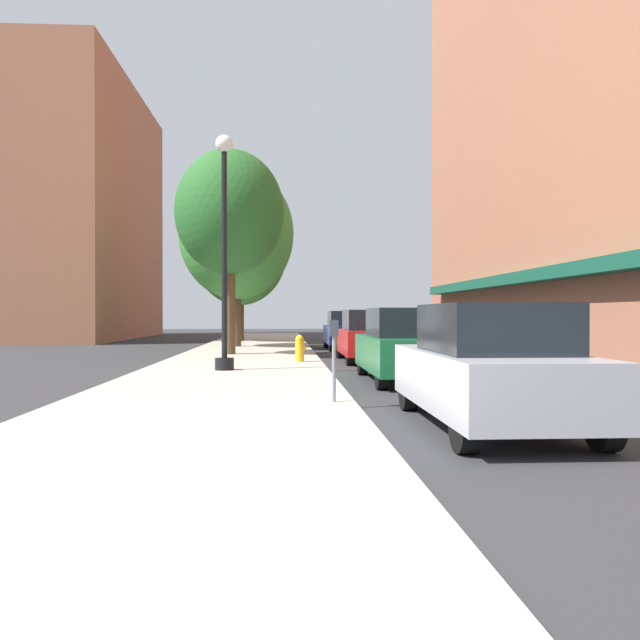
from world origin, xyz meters
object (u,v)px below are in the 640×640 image
at_px(car_green, 406,346).
at_px(tree_far, 240,251).
at_px(tree_mid, 236,234).
at_px(car_silver, 490,368).
at_px(car_blue, 347,331).
at_px(fire_hydrant, 300,348).
at_px(car_red, 369,336).
at_px(parking_meter_near, 334,350).
at_px(lamppost, 224,247).
at_px(tree_near, 230,213).

bearing_deg(car_green, tree_far, 101.97).
relative_size(tree_mid, car_silver, 1.81).
relative_size(tree_far, car_blue, 1.75).
xyz_separation_m(fire_hydrant, car_red, (2.27, 1.50, 0.29)).
relative_size(parking_meter_near, car_green, 0.30).
relative_size(lamppost, car_green, 1.37).
bearing_deg(lamppost, car_green, -24.55).
bearing_deg(car_blue, parking_meter_near, -97.46).
distance_m(lamppost, car_green, 5.23).
bearing_deg(tree_mid, fire_hydrant, -74.92).
bearing_deg(car_red, parking_meter_near, -99.84).
bearing_deg(tree_near, car_silver, -72.23).
bearing_deg(parking_meter_near, tree_near, 102.00).
bearing_deg(car_blue, tree_near, -134.14).
height_order(fire_hydrant, car_red, car_red).
xyz_separation_m(parking_meter_near, car_green, (1.95, 4.14, -0.14)).
bearing_deg(tree_near, fire_hydrant, -58.19).
relative_size(lamppost, tree_near, 0.82).
bearing_deg(tree_far, lamppost, -87.52).
bearing_deg(lamppost, tree_mid, 92.63).
relative_size(lamppost, car_red, 1.37).
distance_m(car_red, car_blue, 7.28).
bearing_deg(parking_meter_near, tree_mid, 98.88).
height_order(lamppost, car_green, lamppost).
relative_size(lamppost, tree_mid, 0.76).
bearing_deg(tree_mid, car_red, -58.61).
relative_size(lamppost, car_blue, 1.37).
bearing_deg(lamppost, car_blue, 69.83).
distance_m(car_silver, car_green, 5.97).
xyz_separation_m(fire_hydrant, tree_far, (-2.73, 15.04, 4.29)).
bearing_deg(car_blue, car_green, -91.14).
height_order(lamppost, tree_far, tree_far).
bearing_deg(fire_hydrant, tree_near, 121.81).
xyz_separation_m(tree_far, car_green, (5.00, -19.72, -4.00)).
height_order(car_silver, car_blue, same).
relative_size(parking_meter_near, car_blue, 0.30).
relative_size(fire_hydrant, car_silver, 0.18).
bearing_deg(tree_mid, parking_meter_near, -81.12).
xyz_separation_m(lamppost, car_red, (4.23, 4.25, -2.39)).
height_order(car_green, car_blue, same).
distance_m(lamppost, fire_hydrant, 4.31).
height_order(lamppost, car_blue, lamppost).
bearing_deg(parking_meter_near, car_silver, -43.23).
bearing_deg(car_red, tree_far, 111.15).
distance_m(lamppost, tree_far, 17.88).
distance_m(fire_hydrant, car_green, 5.21).
bearing_deg(car_silver, car_red, 88.68).
distance_m(tree_far, car_silver, 26.48).
xyz_separation_m(fire_hydrant, car_blue, (2.27, 8.78, 0.29)).
relative_size(lamppost, parking_meter_near, 4.50).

